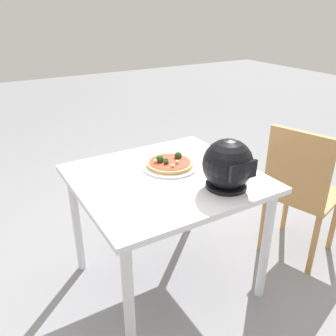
{
  "coord_description": "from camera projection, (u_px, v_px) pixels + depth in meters",
  "views": [
    {
      "loc": [
        0.83,
        1.42,
        1.53
      ],
      "look_at": [
        -0.04,
        -0.04,
        0.73
      ],
      "focal_mm": 37.36,
      "sensor_mm": 36.0,
      "label": 1
    }
  ],
  "objects": [
    {
      "name": "dining_table",
      "position": [
        166.0,
        191.0,
        1.88
      ],
      "size": [
        0.93,
        0.87,
        0.71
      ],
      "color": "white",
      "rests_on": "ground"
    },
    {
      "name": "pizza_plate",
      "position": [
        170.0,
        166.0,
        1.94
      ],
      "size": [
        0.31,
        0.31,
        0.01
      ],
      "primitive_type": "cylinder",
      "color": "white",
      "rests_on": "dining_table"
    },
    {
      "name": "ground_plane",
      "position": [
        166.0,
        280.0,
        2.14
      ],
      "size": [
        14.0,
        14.0,
        0.0
      ],
      "primitive_type": "plane",
      "color": "gray"
    },
    {
      "name": "motorcycle_helmet",
      "position": [
        228.0,
        165.0,
        1.68
      ],
      "size": [
        0.25,
        0.25,
        0.25
      ],
      "color": "black",
      "rests_on": "dining_table"
    },
    {
      "name": "chair_side",
      "position": [
        300.0,
        189.0,
        2.15
      ],
      "size": [
        0.5,
        0.5,
        0.9
      ],
      "color": "#B7844C",
      "rests_on": "ground"
    },
    {
      "name": "pizza",
      "position": [
        170.0,
        163.0,
        1.93
      ],
      "size": [
        0.26,
        0.26,
        0.06
      ],
      "color": "tan",
      "rests_on": "pizza_plate"
    }
  ]
}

